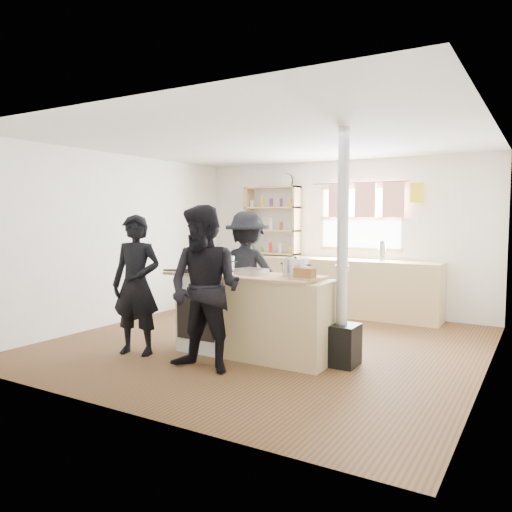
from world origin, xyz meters
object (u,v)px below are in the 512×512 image
Objects in this scene: stockpot_stove at (225,263)px; stockpot_counter at (296,267)px; roast_tray at (252,271)px; thermos at (382,252)px; cooking_island at (254,315)px; person_near_left at (136,285)px; person_near_right at (205,289)px; flue_heater at (342,304)px; bread_board at (304,275)px; skillet_greens at (191,270)px; person_far at (247,273)px.

stockpot_counter reaches higher than stockpot_stove.
thermos is at bearing 75.89° from roast_tray.
thermos is at bearing 76.86° from cooking_island.
person_near_left reaches higher than stockpot_stove.
stockpot_stove is at bearing 110.31° from person_near_right.
stockpot_counter is 1.83m from person_near_left.
roast_tray is 0.14× the size of flue_heater.
stockpot_counter is at bearing 135.33° from bread_board.
skillet_greens is at bearing 135.16° from person_near_right.
thermos is 2.83m from roast_tray.
roast_tray is at bearing 152.69° from cooking_island.
stockpot_stove is at bearing 159.44° from cooking_island.
flue_heater reaches higher than bread_board.
flue_heater is 1.56× the size of person_near_left.
bread_board reaches higher than cooking_island.
stockpot_stove is at bearing 35.44° from person_near_left.
skillet_greens is 0.24× the size of person_near_left.
person_near_left is at bearing -132.94° from skillet_greens.
person_far reaches higher than stockpot_stove.
stockpot_counter is at bearing -173.37° from flue_heater.
skillet_greens is at bearing -169.84° from flue_heater.
flue_heater is at bearing 143.72° from person_far.
person_near_right is at bearing 93.52° from person_far.
person_far is at bearing -123.28° from thermos.
flue_heater is at bearing 39.23° from bread_board.
person_near_right is at bearing -141.83° from bread_board.
person_near_right is (0.39, -0.93, -0.17)m from stockpot_stove.
skillet_greens is at bearing -177.72° from bread_board.
stockpot_counter is 1.33m from person_far.
cooking_island is at bearing -103.14° from thermos.
stockpot_stove reaches higher than skillet_greens.
person_near_left reaches higher than stockpot_counter.
person_near_left is 1.07m from person_near_right.
person_near_left is at bearing 171.29° from person_near_right.
bread_board is at bearing -13.75° from stockpot_stove.
cooking_island is 5.49× the size of roast_tray.
bread_board is at bearing 2.28° from skillet_greens.
bread_board is at bearing -9.34° from roast_tray.
stockpot_stove is at bearing 160.08° from roast_tray.
person_near_left is (-2.19, -0.78, 0.14)m from flue_heater.
stockpot_counter is at bearing 51.58° from person_near_right.
cooking_island is 0.84m from person_near_right.
stockpot_stove is 0.10× the size of flue_heater.
flue_heater is at bearing -82.59° from thermos.
stockpot_counter is at bearing 8.92° from roast_tray.
thermos is 0.17× the size of person_near_right.
stockpot_counter is 0.19× the size of person_near_left.
flue_heater reaches higher than roast_tray.
roast_tray is at bearing -171.08° from stockpot_counter.
thermos is 2.83m from stockpot_stove.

